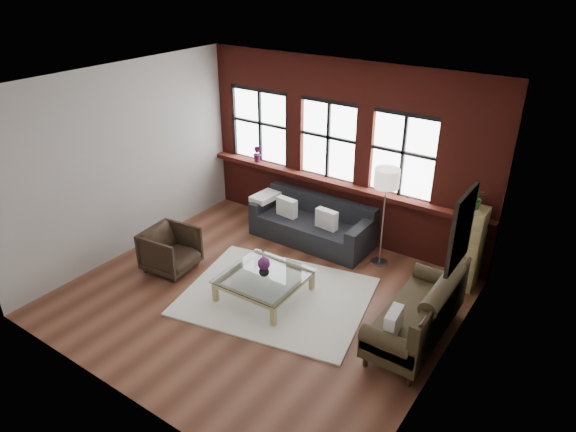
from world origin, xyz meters
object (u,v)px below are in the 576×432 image
Objects in this scene: vase at (264,271)px; floor_lamp at (384,214)px; armchair at (171,250)px; drawer_chest at (467,248)px; vintage_settee at (417,308)px; dark_sofa at (312,221)px; coffee_table at (264,286)px.

floor_lamp is (1.03, 1.86, 0.47)m from vase.
drawer_chest is at bearing -67.29° from armchair.
armchair reaches higher than vase.
vintage_settee is 1.43× the size of drawer_chest.
dark_sofa is 1.18× the size of floor_lamp.
floor_lamp is at bearing 128.95° from vintage_settee.
armchair is 4.70m from drawer_chest.
armchair is at bearing -151.08° from drawer_chest.
floor_lamp reaches higher than vase.
dark_sofa is 1.64× the size of drawer_chest.
vase is (0.00, 0.00, 0.28)m from coffee_table.
coffee_table is at bearing -170.91° from vintage_settee.
floor_lamp reaches higher than vintage_settee.
armchair is 0.42× the size of floor_lamp.
vintage_settee is 1.03× the size of floor_lamp.
dark_sofa is at bearing 149.69° from vintage_settee.
floor_lamp reaches higher than armchair.
armchair is (-1.40, -2.11, -0.04)m from dark_sofa.
dark_sofa is at bearing 100.25° from vase.
vase is at bearing -88.23° from armchair.
vase is at bearing -79.75° from dark_sofa.
coffee_table is 0.28m from vase.
armchair is (-3.98, -0.60, -0.15)m from vintage_settee.
vintage_settee is 1.98m from floor_lamp.
armchair is 4.71× the size of vase.
vase is (0.34, -1.87, 0.07)m from dark_sofa.
armchair is at bearing -172.03° from coffee_table.
floor_lamp is (-1.22, 1.51, 0.42)m from vintage_settee.
vintage_settee reaches higher than dark_sofa.
dark_sofa is 1.91m from coffee_table.
floor_lamp is (1.36, -0.00, 0.53)m from dark_sofa.
coffee_table is 6.99× the size of vase.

